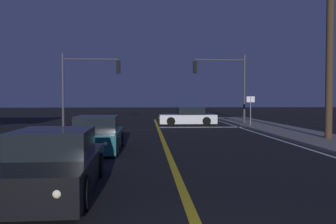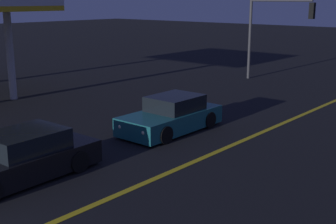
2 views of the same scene
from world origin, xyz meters
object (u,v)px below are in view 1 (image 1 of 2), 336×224
car_lead_oncoming_teal (96,136)px  street_sign_corner (251,106)px  car_distant_tail_black (52,165)px  traffic_signal_far_left (85,78)px  car_far_approaching_white (188,117)px  traffic_signal_near_right (225,78)px  utility_pole_right (330,20)px

car_lead_oncoming_teal → street_sign_corner: bearing=-130.8°
car_distant_tail_black → car_lead_oncoming_teal: (0.11, 6.38, -0.00)m
car_distant_tail_black → traffic_signal_far_left: bearing=-84.8°
traffic_signal_far_left → street_sign_corner: bearing=-6.9°
car_distant_tail_black → car_lead_oncoming_teal: size_ratio=1.07×
car_distant_tail_black → street_sign_corner: (9.28, 17.17, 0.92)m
car_distant_tail_black → car_far_approaching_white: same height
traffic_signal_near_right → utility_pole_right: 11.59m
car_lead_oncoming_teal → car_distant_tail_black: bearing=88.5°
car_lead_oncoming_teal → traffic_signal_far_left: bearing=-79.3°
car_lead_oncoming_teal → traffic_signal_far_left: traffic_signal_far_left is taller
traffic_signal_near_right → utility_pole_right: size_ratio=0.48×
traffic_signal_near_right → utility_pole_right: bearing=103.2°
car_distant_tail_black → traffic_signal_far_left: traffic_signal_far_left is taller
car_distant_tail_black → car_lead_oncoming_teal: same height
car_distant_tail_black → street_sign_corner: street_sign_corner is taller
car_distant_tail_black → traffic_signal_far_left: size_ratio=0.89×
car_far_approaching_white → traffic_signal_far_left: traffic_signal_far_left is taller
traffic_signal_far_left → street_sign_corner: traffic_signal_far_left is taller
car_lead_oncoming_teal → traffic_signal_near_right: (7.97, 13.58, 3.01)m
car_far_approaching_white → traffic_signal_near_right: (2.80, -0.32, 3.01)m
street_sign_corner → utility_pole_right: bearing=-80.4°
car_far_approaching_white → traffic_signal_near_right: traffic_signal_near_right is taller
car_lead_oncoming_teal → street_sign_corner: street_sign_corner is taller
utility_pole_right → traffic_signal_near_right: bearing=103.2°
utility_pole_right → traffic_signal_far_left: bearing=143.2°
traffic_signal_far_left → utility_pole_right: size_ratio=0.47×
utility_pole_right → street_sign_corner: bearing=99.6°
car_lead_oncoming_teal → car_far_approaching_white: 14.83m
car_distant_tail_black → car_lead_oncoming_teal: 6.38m
traffic_signal_near_right → utility_pole_right: (2.60, -11.10, 2.11)m
car_far_approaching_white → street_sign_corner: bearing=-128.7°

